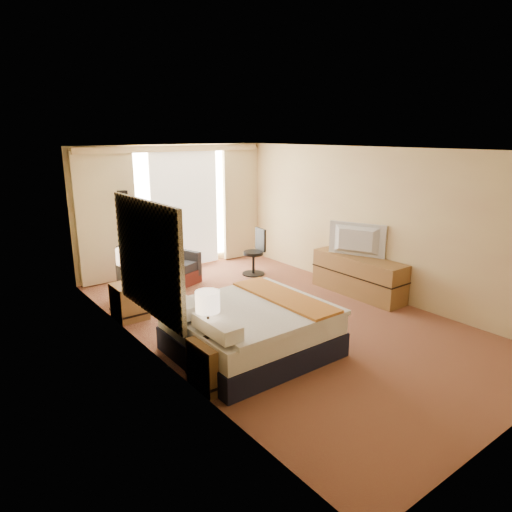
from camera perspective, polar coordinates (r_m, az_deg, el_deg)
floor at (r=7.27m, az=3.01°, el=-7.75°), size 4.20×7.00×0.02m
ceiling at (r=6.70m, az=3.32°, el=13.20°), size 4.20×7.00×0.02m
wall_back at (r=9.75m, az=-10.35°, el=5.89°), size 4.20×0.02×2.60m
wall_left at (r=5.77m, az=-12.95°, el=-0.56°), size 0.02×7.00×2.60m
wall_right at (r=8.36m, az=14.23°, el=4.16°), size 0.02×7.00×2.60m
headboard at (r=5.97m, az=-13.40°, el=-0.27°), size 0.06×1.85×1.50m
nightstand_left at (r=5.38m, az=-5.19°, el=-13.18°), size 0.45×0.52×0.55m
nightstand_right at (r=7.44m, az=-15.56°, el=-5.46°), size 0.45×0.52×0.55m
media_dresser at (r=8.38m, az=12.66°, el=-2.42°), size 0.50×1.80×0.70m
window at (r=9.83m, az=-8.97°, el=6.15°), size 2.30×0.02×2.30m
curtains at (r=9.63m, az=-10.08°, el=6.45°), size 4.12×0.19×2.56m
bed at (r=6.06m, az=-0.69°, el=-9.07°), size 1.90×1.74×0.92m
loveseat at (r=8.72m, az=-11.96°, el=-2.04°), size 1.62×1.21×0.90m
floor_lamp at (r=9.12m, az=-16.20°, el=4.63°), size 0.22×0.22×1.78m
desk_chair at (r=9.33m, az=-0.05°, el=0.24°), size 0.46×0.46×0.95m
lamp_left at (r=5.12m, az=-6.08°, el=-5.82°), size 0.28×0.28×0.58m
lamp_right at (r=7.16m, az=-15.99°, el=-0.12°), size 0.28×0.28×0.60m
tissue_box at (r=5.31m, az=-4.59°, el=-9.68°), size 0.13×0.13×0.10m
telephone at (r=7.28m, az=-14.55°, el=-3.30°), size 0.20×0.18×0.06m
television at (r=8.22m, az=12.30°, el=1.93°), size 0.52×1.00×0.59m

